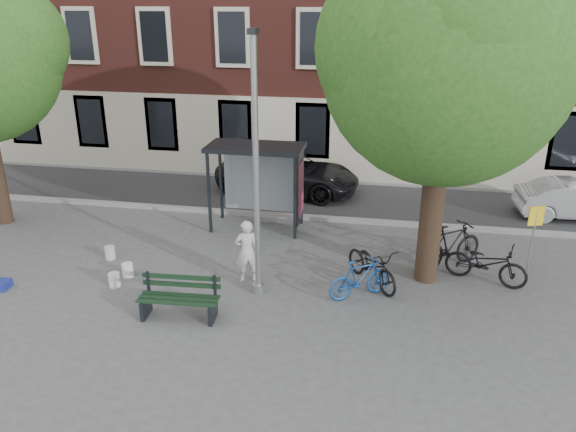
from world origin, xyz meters
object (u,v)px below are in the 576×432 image
(bike_b, at_px, (360,278))
(bike_a, at_px, (486,263))
(bike_d, at_px, (451,245))
(lamppost, at_px, (256,184))
(bench, at_px, (179,300))
(notice_sign, at_px, (534,228))
(bus_shelter, at_px, (269,168))
(painter, at_px, (247,251))
(bike_c, at_px, (372,265))
(car_dark, at_px, (288,174))

(bike_b, bearing_deg, bike_a, -99.84)
(bike_b, xyz_separation_m, bike_d, (2.23, 2.04, 0.13))
(lamppost, height_order, bike_b, lamppost)
(bench, bearing_deg, bike_b, 19.19)
(bike_b, bearing_deg, notice_sign, -106.33)
(lamppost, distance_m, bus_shelter, 4.24)
(bus_shelter, xyz_separation_m, painter, (0.18, -3.54, -1.10))
(notice_sign, bearing_deg, bike_d, 139.07)
(bike_d, distance_m, notice_sign, 2.17)
(bike_c, bearing_deg, car_dark, 79.40)
(lamppost, relative_size, notice_sign, 2.86)
(bike_c, distance_m, car_dark, 7.35)
(bench, height_order, bike_b, bike_b)
(bike_d, xyz_separation_m, car_dark, (-5.30, 5.20, 0.09))
(lamppost, relative_size, bike_b, 3.73)
(bike_b, bearing_deg, lamppost, 62.93)
(bench, relative_size, bike_d, 0.89)
(lamppost, distance_m, bike_d, 5.61)
(bus_shelter, xyz_separation_m, bike_a, (6.05, -2.52, -1.39))
(bus_shelter, height_order, painter, bus_shelter)
(bike_b, xyz_separation_m, car_dark, (-3.07, 7.24, 0.22))
(lamppost, xyz_separation_m, bike_c, (2.66, 0.96, -2.26))
(bike_c, bearing_deg, notice_sign, -29.36)
(bench, height_order, bike_d, bike_d)
(notice_sign, bearing_deg, bike_a, 158.05)
(bike_b, bearing_deg, painter, 50.60)
(bench, xyz_separation_m, notice_sign, (7.87, 2.85, 1.17))
(bike_a, bearing_deg, bike_b, 133.09)
(bike_b, relative_size, notice_sign, 0.77)
(painter, distance_m, bike_c, 3.12)
(bike_b, bearing_deg, bus_shelter, 4.79)
(bike_b, relative_size, car_dark, 0.32)
(bike_a, height_order, bike_c, bike_a)
(lamppost, xyz_separation_m, bus_shelter, (-0.61, 4.11, -0.87))
(painter, relative_size, car_dark, 0.32)
(bench, distance_m, bike_c, 4.75)
(bike_c, distance_m, notice_sign, 3.92)
(bench, xyz_separation_m, bike_c, (4.14, 2.32, 0.10))
(bench, bearing_deg, bike_a, 19.53)
(bike_a, bearing_deg, notice_sign, -76.43)
(bus_shelter, height_order, notice_sign, bus_shelter)
(painter, bearing_deg, bus_shelter, -110.46)
(car_dark, bearing_deg, notice_sign, -124.94)
(bus_shelter, relative_size, bike_a, 1.41)
(bike_c, height_order, notice_sign, notice_sign)
(painter, distance_m, car_dark, 6.95)
(lamppost, distance_m, notice_sign, 6.67)
(lamppost, bearing_deg, bike_c, 19.76)
(bench, height_order, notice_sign, notice_sign)
(bike_a, relative_size, bike_d, 0.98)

